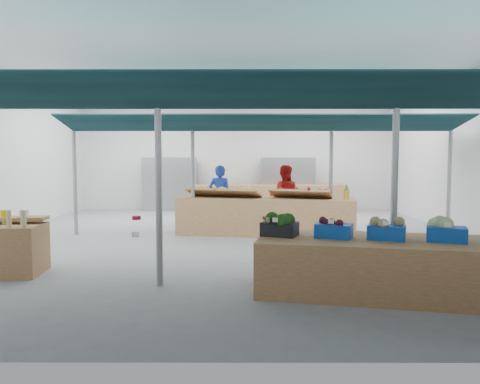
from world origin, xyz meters
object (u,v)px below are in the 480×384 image
at_px(vendor_left, 220,197).
at_px(vendor_right, 284,197).
at_px(veg_counter, 402,267).
at_px(fruit_counter, 265,216).

height_order(vendor_left, vendor_right, same).
bearing_deg(vendor_left, veg_counter, 124.64).
bearing_deg(vendor_right, veg_counter, 109.25).
bearing_deg(veg_counter, vendor_left, 126.42).
bearing_deg(veg_counter, vendor_right, 111.03).
distance_m(fruit_counter, vendor_left, 1.68).
xyz_separation_m(veg_counter, fruit_counter, (-1.64, 4.95, 0.09)).
bearing_deg(vendor_left, fruit_counter, 146.99).
bearing_deg(fruit_counter, vendor_left, 146.99).
relative_size(veg_counter, fruit_counter, 0.90).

